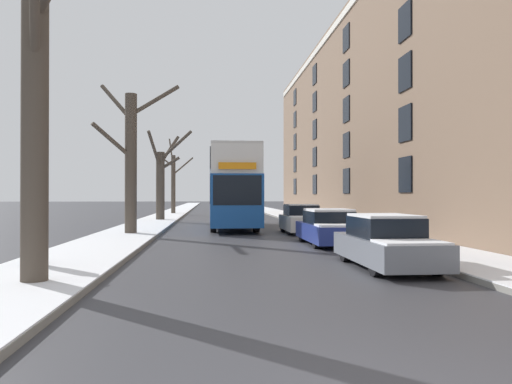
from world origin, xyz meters
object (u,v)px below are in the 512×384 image
at_px(bare_tree_left_0, 38,83).
at_px(double_decker_bus, 232,184).
at_px(parked_car_1, 329,228).
at_px(parked_car_2, 301,220).
at_px(bare_tree_left_1, 130,158).
at_px(bare_tree_left_2, 162,179).
at_px(pedestrian_left_sidewalk, 34,230).
at_px(parked_car_0, 386,243).
at_px(bare_tree_left_3, 173,181).

distance_m(bare_tree_left_0, double_decker_bus, 19.23).
height_order(bare_tree_left_0, parked_car_1, bare_tree_left_0).
height_order(bare_tree_left_0, parked_car_2, bare_tree_left_0).
bearing_deg(parked_car_1, bare_tree_left_1, 149.96).
bearing_deg(parked_car_2, bare_tree_left_2, 124.03).
bearing_deg(pedestrian_left_sidewalk, parked_car_0, -95.71).
height_order(double_decker_bus, parked_car_2, double_decker_bus).
distance_m(bare_tree_left_2, parked_car_1, 19.63).
bearing_deg(parked_car_1, double_decker_bus, 107.85).
relative_size(bare_tree_left_2, parked_car_1, 1.42).
bearing_deg(pedestrian_left_sidewalk, parked_car_1, -60.37).
distance_m(parked_car_0, parked_car_2, 12.03).
distance_m(bare_tree_left_2, double_decker_bus, 8.96).
bearing_deg(double_decker_bus, parked_car_2, -52.81).
xyz_separation_m(bare_tree_left_0, bare_tree_left_2, (-0.02, 26.15, -1.09)).
xyz_separation_m(bare_tree_left_1, parked_car_2, (8.23, 1.09, -2.95)).
height_order(bare_tree_left_1, bare_tree_left_2, bare_tree_left_1).
bearing_deg(pedestrian_left_sidewalk, bare_tree_left_3, -4.52).
height_order(parked_car_2, pedestrian_left_sidewalk, pedestrian_left_sidewalk).
distance_m(bare_tree_left_1, bare_tree_left_2, 13.01).
bearing_deg(bare_tree_left_0, parked_car_2, 60.64).
xyz_separation_m(bare_tree_left_3, parked_car_1, (8.15, -31.10, -2.69)).
bearing_deg(bare_tree_left_1, pedestrian_left_sidewalk, -93.92).
bearing_deg(bare_tree_left_1, bare_tree_left_2, 89.12).
relative_size(double_decker_bus, parked_car_0, 2.57).
relative_size(bare_tree_left_1, bare_tree_left_3, 0.96).
bearing_deg(parked_car_0, bare_tree_left_1, 126.97).
xyz_separation_m(parked_car_2, pedestrian_left_sidewalk, (-8.96, -11.65, 0.35)).
bearing_deg(bare_tree_left_1, parked_car_1, -30.04).
xyz_separation_m(bare_tree_left_3, pedestrian_left_sidewalk, (-0.80, -36.89, -2.31)).
bearing_deg(pedestrian_left_sidewalk, bare_tree_left_0, -163.44).
height_order(bare_tree_left_0, bare_tree_left_1, bare_tree_left_0).
xyz_separation_m(parked_car_0, parked_car_1, (-0.00, 6.18, -0.00)).
bearing_deg(parked_car_1, parked_car_2, 90.00).
height_order(parked_car_1, parked_car_2, parked_car_2).
bearing_deg(double_decker_bus, bare_tree_left_3, 103.12).
bearing_deg(bare_tree_left_2, parked_car_0, -71.44).
bearing_deg(bare_tree_left_2, bare_tree_left_3, 90.52).
height_order(bare_tree_left_2, bare_tree_left_3, bare_tree_left_3).
relative_size(parked_car_0, pedestrian_left_sidewalk, 2.35).
xyz_separation_m(double_decker_bus, pedestrian_left_sidewalk, (-5.68, -15.97, -1.51)).
height_order(parked_car_0, parked_car_1, parked_car_0).
distance_m(bare_tree_left_2, parked_car_2, 14.55).
distance_m(bare_tree_left_1, parked_car_2, 8.81).
relative_size(bare_tree_left_1, parked_car_1, 1.63).
xyz_separation_m(parked_car_1, pedestrian_left_sidewalk, (-8.96, -5.80, 0.38)).
height_order(double_decker_bus, parked_car_0, double_decker_bus).
relative_size(parked_car_1, parked_car_2, 1.15).
bearing_deg(bare_tree_left_1, parked_car_0, -53.03).
distance_m(parked_car_1, parked_car_2, 5.86).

